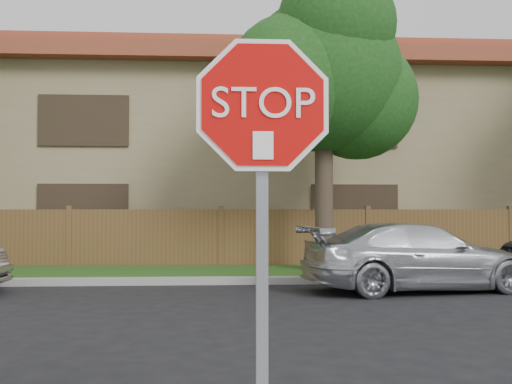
{
  "coord_description": "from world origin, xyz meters",
  "views": [
    {
      "loc": [
        -0.02,
        -4.69,
        1.59
      ],
      "look_at": [
        0.2,
        -0.9,
        1.7
      ],
      "focal_mm": 42.0,
      "sensor_mm": 36.0,
      "label": 1
    }
  ],
  "objects": [
    {
      "name": "grass_strip",
      "position": [
        0.0,
        9.8,
        0.06
      ],
      "size": [
        70.0,
        3.0,
        0.12
      ],
      "primitive_type": "cube",
      "color": "#1E4714",
      "rests_on": "ground"
    },
    {
      "name": "stop_sign",
      "position": [
        0.2,
        -1.48,
        1.83
      ],
      "size": [
        1.01,
        0.13,
        2.55
      ],
      "color": "gray",
      "rests_on": "sidewalk_near"
    },
    {
      "name": "apartment_building",
      "position": [
        0.0,
        17.0,
        3.53
      ],
      "size": [
        35.2,
        9.2,
        7.2
      ],
      "color": "#8F8059",
      "rests_on": "ground"
    },
    {
      "name": "sedan_right",
      "position": [
        3.86,
        6.85,
        0.66
      ],
      "size": [
        4.8,
        2.52,
        1.33
      ],
      "primitive_type": "imported",
      "rotation": [
        0.0,
        0.0,
        1.72
      ],
      "color": "silver",
      "rests_on": "ground"
    },
    {
      "name": "tree_mid",
      "position": [
        2.52,
        9.57,
        4.87
      ],
      "size": [
        4.8,
        3.9,
        7.35
      ],
      "color": "#382B21",
      "rests_on": "ground"
    },
    {
      "name": "fence",
      "position": [
        0.0,
        11.4,
        0.8
      ],
      "size": [
        70.0,
        0.12,
        1.6
      ],
      "primitive_type": "cube",
      "color": "brown",
      "rests_on": "ground"
    },
    {
      "name": "far_curb",
      "position": [
        0.0,
        8.15,
        0.07
      ],
      "size": [
        70.0,
        0.3,
        0.15
      ],
      "primitive_type": "cube",
      "color": "gray",
      "rests_on": "ground"
    }
  ]
}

